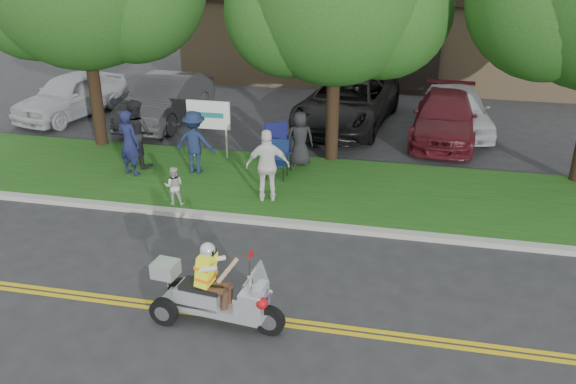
% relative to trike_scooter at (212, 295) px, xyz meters
% --- Properties ---
extents(ground, '(120.00, 120.00, 0.00)m').
position_rel_trike_scooter_xyz_m(ground, '(0.38, 0.73, -0.54)').
color(ground, '#28282B').
rests_on(ground, ground).
extents(centerline_near, '(60.00, 0.10, 0.01)m').
position_rel_trike_scooter_xyz_m(centerline_near, '(0.38, 0.15, -0.53)').
color(centerline_near, gold).
rests_on(centerline_near, ground).
extents(centerline_far, '(60.00, 0.10, 0.01)m').
position_rel_trike_scooter_xyz_m(centerline_far, '(0.38, 0.31, -0.53)').
color(centerline_far, gold).
rests_on(centerline_far, ground).
extents(curb, '(60.00, 0.25, 0.12)m').
position_rel_trike_scooter_xyz_m(curb, '(0.38, 3.78, -0.48)').
color(curb, '#A8A89E').
rests_on(curb, ground).
extents(grass_verge, '(60.00, 4.00, 0.10)m').
position_rel_trike_scooter_xyz_m(grass_verge, '(0.38, 5.93, -0.48)').
color(grass_verge, '#164F15').
rests_on(grass_verge, ground).
extents(commercial_building, '(18.00, 8.20, 4.00)m').
position_rel_trike_scooter_xyz_m(commercial_building, '(2.38, 19.71, 1.47)').
color(commercial_building, '#9E7F5B').
rests_on(commercial_building, ground).
extents(tree_mid, '(5.88, 4.80, 7.05)m').
position_rel_trike_scooter_xyz_m(tree_mid, '(0.93, 7.97, 3.89)').
color(tree_mid, '#332114').
rests_on(tree_mid, ground).
extents(business_sign, '(1.25, 0.06, 1.75)m').
position_rel_trike_scooter_xyz_m(business_sign, '(-2.52, 7.33, 0.72)').
color(business_sign, silver).
rests_on(business_sign, ground).
extents(trike_scooter, '(2.36, 0.84, 1.55)m').
position_rel_trike_scooter_xyz_m(trike_scooter, '(0.00, 0.00, 0.00)').
color(trike_scooter, black).
rests_on(trike_scooter, ground).
extents(lawn_chair_a, '(0.54, 0.56, 0.98)m').
position_rel_trike_scooter_xyz_m(lawn_chair_a, '(-0.30, 6.33, 0.12)').
color(lawn_chair_a, black).
rests_on(lawn_chair_a, grass_verge).
extents(lawn_chair_b, '(0.86, 0.87, 1.20)m').
position_rel_trike_scooter_xyz_m(lawn_chair_b, '(-0.48, 7.00, 0.24)').
color(lawn_chair_b, black).
rests_on(lawn_chair_b, grass_verge).
extents(spectator_adult_left, '(0.75, 0.60, 1.77)m').
position_rel_trike_scooter_xyz_m(spectator_adult_left, '(-4.16, 5.65, 0.45)').
color(spectator_adult_left, '#171B41').
rests_on(spectator_adult_left, grass_verge).
extents(spectator_adult_mid, '(1.09, 0.98, 1.85)m').
position_rel_trike_scooter_xyz_m(spectator_adult_mid, '(-4.24, 6.31, 0.49)').
color(spectator_adult_mid, black).
rests_on(spectator_adult_mid, grass_verge).
extents(spectator_adult_right, '(1.11, 0.67, 1.77)m').
position_rel_trike_scooter_xyz_m(spectator_adult_right, '(-0.22, 4.85, 0.45)').
color(spectator_adult_right, white).
rests_on(spectator_adult_right, grass_verge).
extents(spectator_chair_a, '(1.11, 0.67, 1.69)m').
position_rel_trike_scooter_xyz_m(spectator_chair_a, '(-2.52, 6.17, 0.41)').
color(spectator_chair_a, '#172442').
rests_on(spectator_chair_a, grass_verge).
extents(spectator_chair_b, '(0.84, 0.67, 1.51)m').
position_rel_trike_scooter_xyz_m(spectator_chair_b, '(0.09, 7.28, 0.32)').
color(spectator_chair_b, black).
rests_on(spectator_chair_b, grass_verge).
extents(child_right, '(0.53, 0.45, 0.95)m').
position_rel_trike_scooter_xyz_m(child_right, '(-2.33, 4.13, 0.04)').
color(child_right, beige).
rests_on(child_right, grass_verge).
extents(parked_car_far_left, '(2.81, 4.72, 1.51)m').
position_rel_trike_scooter_xyz_m(parked_car_far_left, '(-8.62, 10.44, 0.21)').
color(parked_car_far_left, silver).
rests_on(parked_car_far_left, ground).
extents(parked_car_left, '(1.88, 4.78, 1.55)m').
position_rel_trike_scooter_xyz_m(parked_car_left, '(-5.12, 10.48, 0.24)').
color(parked_car_left, '#313134').
rests_on(parked_car_left, ground).
extents(parked_car_mid, '(3.37, 6.00, 1.58)m').
position_rel_trike_scooter_xyz_m(parked_car_mid, '(0.89, 11.38, 0.25)').
color(parked_car_mid, black).
rests_on(parked_car_mid, ground).
extents(parked_car_right, '(2.28, 4.84, 1.36)m').
position_rel_trike_scooter_xyz_m(parked_car_right, '(4.05, 10.68, 0.14)').
color(parked_car_right, '#54131B').
rests_on(parked_car_right, ground).
extents(parked_car_far_right, '(2.36, 4.41, 1.43)m').
position_rel_trike_scooter_xyz_m(parked_car_far_right, '(4.49, 11.58, 0.17)').
color(parked_car_far_right, silver).
rests_on(parked_car_far_right, ground).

